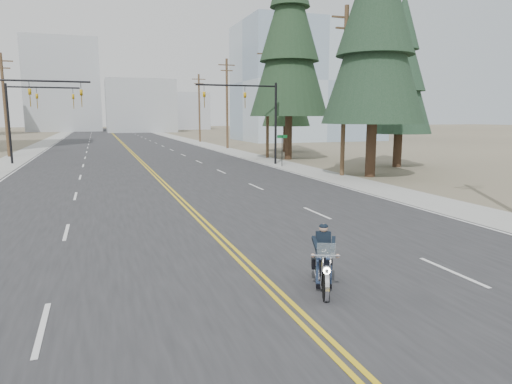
% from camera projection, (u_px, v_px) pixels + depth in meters
% --- Properties ---
extents(road, '(20.00, 200.00, 0.01)m').
position_uv_depth(road, '(122.00, 143.00, 72.05)').
color(road, '#303033').
rests_on(road, ground).
extents(sidewalk_left, '(3.00, 200.00, 0.01)m').
position_uv_depth(sidewalk_left, '(43.00, 145.00, 68.32)').
color(sidewalk_left, '#A5A5A0').
rests_on(sidewalk_left, ground).
extents(sidewalk_right, '(3.00, 200.00, 0.01)m').
position_uv_depth(sidewalk_right, '(194.00, 142.00, 75.78)').
color(sidewalk_right, '#A5A5A0').
rests_on(sidewalk_right, ground).
extents(traffic_mast_left, '(7.10, 0.26, 7.00)m').
position_uv_depth(traffic_mast_left, '(19.00, 105.00, 32.93)').
color(traffic_mast_left, black).
rests_on(traffic_mast_left, ground).
extents(traffic_mast_right, '(7.10, 0.26, 7.00)m').
position_uv_depth(traffic_mast_right, '(254.00, 107.00, 38.75)').
color(traffic_mast_right, black).
rests_on(traffic_mast_right, ground).
extents(traffic_mast_far, '(6.10, 0.26, 7.00)m').
position_uv_depth(traffic_mast_far, '(29.00, 108.00, 40.28)').
color(traffic_mast_far, black).
rests_on(traffic_mast_far, ground).
extents(street_sign, '(0.90, 0.06, 2.62)m').
position_uv_depth(street_sign, '(282.00, 145.00, 37.99)').
color(street_sign, black).
rests_on(street_sign, ground).
extents(utility_pole_b, '(2.20, 0.30, 11.50)m').
position_uv_depth(utility_pole_b, '(344.00, 89.00, 31.33)').
color(utility_pole_b, brown).
rests_on(utility_pole_b, ground).
extents(utility_pole_c, '(2.20, 0.30, 11.00)m').
position_uv_depth(utility_pole_c, '(268.00, 100.00, 45.35)').
color(utility_pole_c, brown).
rests_on(utility_pole_c, ground).
extents(utility_pole_d, '(2.20, 0.30, 11.50)m').
position_uv_depth(utility_pole_d, '(227.00, 102.00, 59.29)').
color(utility_pole_d, brown).
rests_on(utility_pole_d, ground).
extents(utility_pole_e, '(2.20, 0.30, 11.00)m').
position_uv_depth(utility_pole_e, '(199.00, 107.00, 75.17)').
color(utility_pole_e, brown).
rests_on(utility_pole_e, ground).
extents(utility_pole_left, '(2.20, 0.30, 10.50)m').
position_uv_depth(utility_pole_left, '(5.00, 103.00, 46.61)').
color(utility_pole_left, brown).
rests_on(utility_pole_left, ground).
extents(glass_building, '(24.00, 16.00, 20.00)m').
position_uv_depth(glass_building, '(307.00, 83.00, 80.80)').
color(glass_building, '#9EB5CC').
rests_on(glass_building, ground).
extents(haze_bldg_b, '(18.00, 14.00, 14.00)m').
position_uv_depth(haze_bldg_b, '(140.00, 106.00, 124.76)').
color(haze_bldg_b, '#ADB2B7').
rests_on(haze_bldg_b, ground).
extents(haze_bldg_c, '(16.00, 12.00, 18.00)m').
position_uv_depth(haze_bldg_c, '(269.00, 98.00, 120.83)').
color(haze_bldg_c, '#B7BCC6').
rests_on(haze_bldg_c, ground).
extents(haze_bldg_d, '(20.00, 15.00, 26.00)m').
position_uv_depth(haze_bldg_d, '(64.00, 86.00, 131.27)').
color(haze_bldg_d, '#ADB2B7').
rests_on(haze_bldg_d, ground).
extents(haze_bldg_e, '(14.00, 14.00, 12.00)m').
position_uv_depth(haze_bldg_e, '(185.00, 111.00, 153.73)').
color(haze_bldg_e, '#B7BCC6').
rests_on(haze_bldg_e, ground).
extents(motorcyclist, '(1.56, 2.17, 1.56)m').
position_uv_depth(motorcyclist, '(324.00, 258.00, 10.92)').
color(motorcyclist, black).
rests_on(motorcyclist, ground).
extents(conifer_near, '(6.92, 6.92, 18.31)m').
position_uv_depth(conifer_near, '(376.00, 19.00, 30.06)').
color(conifer_near, '#382619').
rests_on(conifer_near, ground).
extents(conifer_mid, '(5.20, 5.20, 13.87)m').
position_uv_depth(conifer_mid, '(402.00, 69.00, 36.77)').
color(conifer_mid, '#382619').
rests_on(conifer_mid, ground).
extents(conifer_tall, '(7.53, 7.53, 20.91)m').
position_uv_depth(conifer_tall, '(290.00, 32.00, 42.83)').
color(conifer_tall, '#382619').
rests_on(conifer_tall, ground).
extents(conifer_far, '(5.68, 5.68, 15.21)m').
position_uv_depth(conifer_far, '(287.00, 77.00, 53.16)').
color(conifer_far, '#382619').
rests_on(conifer_far, ground).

